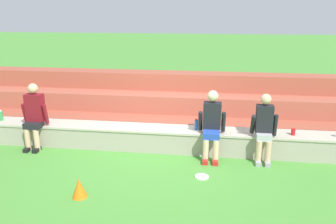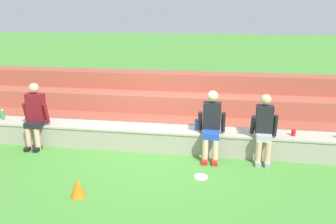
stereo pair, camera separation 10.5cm
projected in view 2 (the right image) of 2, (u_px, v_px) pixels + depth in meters
ground_plane at (162, 154)px, 6.80m from camera, size 80.00×80.00×0.00m
stone_seating_wall at (164, 138)px, 6.98m from camera, size 7.44×0.58×0.47m
brick_bleachers at (175, 106)px, 8.41m from camera, size 11.34×1.88×1.27m
person_far_left at (35, 114)px, 6.99m from camera, size 0.54×0.50×1.36m
person_left_of_center at (212, 124)px, 6.45m from camera, size 0.52×0.60×1.32m
person_center at (264, 128)px, 6.28m from camera, size 0.49×0.47×1.30m
water_bottle_mid_left at (196, 125)px, 6.79m from camera, size 0.07×0.07×0.23m
water_bottle_center_gap at (3, 115)px, 7.43m from camera, size 0.08×0.08×0.23m
plastic_cup_middle at (294, 133)px, 6.47m from camera, size 0.08×0.08×0.13m
frisbee at (201, 177)px, 5.84m from camera, size 0.24×0.24×0.02m
sports_cone at (78, 187)px, 5.20m from camera, size 0.23×0.23×0.31m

